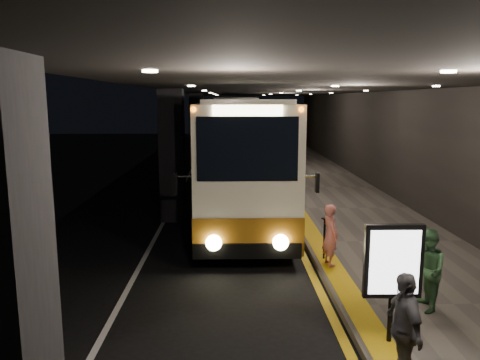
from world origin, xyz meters
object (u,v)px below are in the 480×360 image
object	(u,v)px
passenger_boarding	(330,235)
stanchion_post	(324,239)
coach_second	(236,134)
info_sign	(393,264)
passenger_waiting_grey	(403,328)
passenger_waiting_green	(427,270)
coach_third	(235,123)
coach_main	(241,160)

from	to	relation	value
passenger_boarding	stanchion_post	world-z (taller)	passenger_boarding
passenger_boarding	stanchion_post	xyz separation A→B (m)	(-0.05, 0.44, -0.22)
coach_second	passenger_boarding	bearing A→B (deg)	-83.17
coach_second	info_sign	xyz separation A→B (m)	(2.16, -22.42, -0.45)
coach_second	passenger_waiting_grey	world-z (taller)	coach_second
passenger_waiting_green	info_sign	distance (m)	1.66
coach_second	stanchion_post	size ratio (longest dim) A/B	12.38
passenger_waiting_grey	passenger_boarding	bearing A→B (deg)	175.14
info_sign	stanchion_post	world-z (taller)	info_sign
passenger_boarding	coach_third	bearing A→B (deg)	-11.39
passenger_waiting_grey	stanchion_post	world-z (taller)	passenger_waiting_grey
coach_third	passenger_waiting_green	size ratio (longest dim) A/B	8.11
passenger_boarding	passenger_waiting_grey	xyz separation A→B (m)	(0.00, -4.70, 0.06)
passenger_waiting_green	coach_second	bearing A→B (deg)	-167.90
coach_main	coach_second	xyz separation A→B (m)	(0.03, 12.77, 0.04)
passenger_waiting_grey	stanchion_post	size ratio (longest dim) A/B	1.55
passenger_boarding	passenger_waiting_grey	world-z (taller)	passenger_waiting_grey
passenger_boarding	stanchion_post	bearing A→B (deg)	-8.09
coach_second	passenger_waiting_green	distance (m)	21.53
coach_main	passenger_waiting_green	xyz separation A→B (m)	(3.25, -8.50, -0.96)
passenger_boarding	stanchion_post	distance (m)	0.49
coach_main	info_sign	distance (m)	9.90
coach_third	passenger_boarding	size ratio (longest dim) A/B	8.53
coach_second	coach_third	size ratio (longest dim) A/B	1.01
info_sign	passenger_waiting_grey	bearing A→B (deg)	-100.45
coach_main	stanchion_post	world-z (taller)	coach_main
passenger_waiting_green	passenger_boarding	bearing A→B (deg)	-149.07
passenger_waiting_grey	passenger_waiting_green	bearing A→B (deg)	145.69
stanchion_post	passenger_waiting_green	bearing A→B (deg)	-65.38
coach_main	coach_second	size ratio (longest dim) A/B	0.99
coach_third	passenger_boarding	distance (m)	32.32
coach_second	passenger_boarding	size ratio (longest dim) A/B	8.65
stanchion_post	coach_main	bearing A→B (deg)	108.95
coach_third	stanchion_post	size ratio (longest dim) A/B	12.21
coach_second	passenger_boarding	distance (m)	18.95
coach_third	coach_main	bearing A→B (deg)	-89.20
coach_second	passenger_waiting_grey	distance (m)	23.62
coach_main	passenger_waiting_grey	size ratio (longest dim) A/B	7.90
coach_main	info_sign	world-z (taller)	coach_main
passenger_waiting_green	info_sign	size ratio (longest dim) A/B	0.79
stanchion_post	coach_third	bearing A→B (deg)	93.21
coach_second	info_sign	distance (m)	22.53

